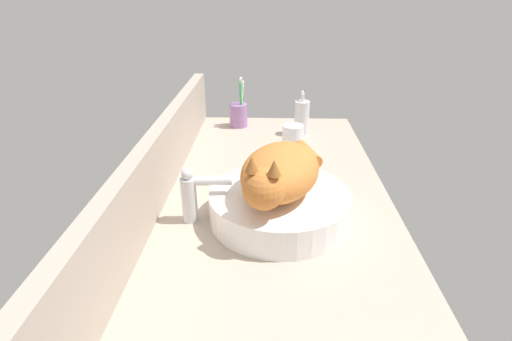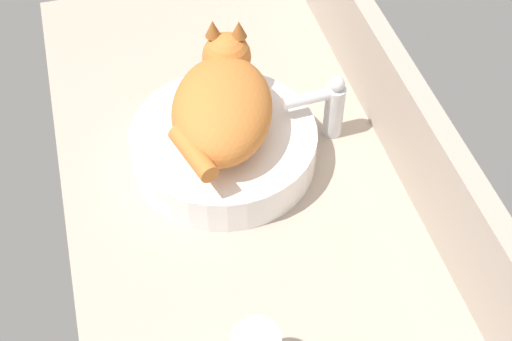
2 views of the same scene
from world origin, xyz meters
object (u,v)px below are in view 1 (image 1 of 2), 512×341
at_px(sink_basin, 279,206).
at_px(water_glass, 293,141).
at_px(cat, 279,173).
at_px(soap_dispenser, 302,118).
at_px(toothbrush_cup, 239,114).
at_px(faucet, 194,193).

height_order(sink_basin, water_glass, water_glass).
xyz_separation_m(sink_basin, cat, (-0.01, 0.00, 0.09)).
height_order(cat, water_glass, cat).
xyz_separation_m(cat, soap_dispenser, (0.60, -0.09, -0.07)).
xyz_separation_m(soap_dispenser, toothbrush_cup, (0.08, 0.24, -0.02)).
bearing_deg(sink_basin, toothbrush_cup, 12.32).
relative_size(sink_basin, soap_dispenser, 2.10).
distance_m(sink_basin, soap_dispenser, 0.59).
xyz_separation_m(sink_basin, toothbrush_cup, (0.67, 0.15, 0.01)).
bearing_deg(toothbrush_cup, faucet, 175.54).
relative_size(cat, toothbrush_cup, 1.63).
bearing_deg(sink_basin, faucet, 93.75).
xyz_separation_m(sink_basin, water_glass, (0.41, -0.05, 0.01)).
height_order(soap_dispenser, water_glass, soap_dispenser).
distance_m(cat, faucet, 0.20).
relative_size(toothbrush_cup, water_glass, 1.99).
height_order(faucet, water_glass, faucet).
bearing_deg(water_glass, sink_basin, 172.98).
bearing_deg(sink_basin, cat, 165.87).
xyz_separation_m(cat, toothbrush_cup, (0.68, 0.14, -0.08)).
xyz_separation_m(faucet, water_glass, (0.42, -0.25, -0.03)).
bearing_deg(water_glass, toothbrush_cup, 37.25).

